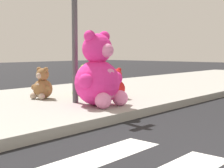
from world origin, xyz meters
name	(u,v)px	position (x,y,z in m)	size (l,w,h in m)	color
sidewalk	(7,108)	(0.00, 5.20, 0.07)	(28.00, 4.40, 0.15)	#9E9B93
sign_pole	(75,14)	(1.00, 4.40, 1.85)	(0.56, 0.11, 3.20)	#4C4C51
plush_pink_large	(99,76)	(1.04, 3.81, 0.69)	(1.05, 0.92, 1.36)	#F22D93
plush_brown	(42,86)	(0.91, 5.32, 0.42)	(0.46, 0.50, 0.66)	olive
plush_lime	(84,83)	(1.85, 5.05, 0.43)	(0.49, 0.50, 0.70)	#8CD133
plush_red	(115,86)	(2.00, 4.23, 0.41)	(0.49, 0.45, 0.64)	red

